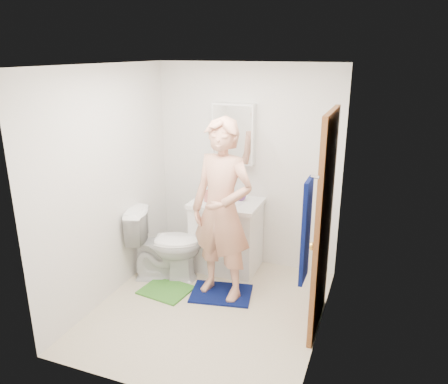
# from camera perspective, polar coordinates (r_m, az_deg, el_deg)

# --- Properties ---
(floor) EXTENTS (2.20, 2.40, 0.02)m
(floor) POSITION_cam_1_polar(r_m,az_deg,el_deg) (4.62, -2.00, -15.14)
(floor) COLOR beige
(floor) RESTS_ON ground
(ceiling) EXTENTS (2.20, 2.40, 0.02)m
(ceiling) POSITION_cam_1_polar(r_m,az_deg,el_deg) (3.87, -2.40, 16.42)
(ceiling) COLOR white
(ceiling) RESTS_ON ground
(wall_back) EXTENTS (2.20, 0.02, 2.40)m
(wall_back) POSITION_cam_1_polar(r_m,az_deg,el_deg) (5.17, 3.06, 3.27)
(wall_back) COLOR silver
(wall_back) RESTS_ON ground
(wall_front) EXTENTS (2.20, 0.02, 2.40)m
(wall_front) POSITION_cam_1_polar(r_m,az_deg,el_deg) (3.09, -11.03, -7.59)
(wall_front) COLOR silver
(wall_front) RESTS_ON ground
(wall_left) EXTENTS (0.02, 2.40, 2.40)m
(wall_left) POSITION_cam_1_polar(r_m,az_deg,el_deg) (4.61, -14.98, 0.82)
(wall_left) COLOR silver
(wall_left) RESTS_ON ground
(wall_right) EXTENTS (0.02, 2.40, 2.40)m
(wall_right) POSITION_cam_1_polar(r_m,az_deg,el_deg) (3.81, 13.38, -2.70)
(wall_right) COLOR silver
(wall_right) RESTS_ON ground
(vanity_cabinet) EXTENTS (0.75, 0.55, 0.80)m
(vanity_cabinet) POSITION_cam_1_polar(r_m,az_deg,el_deg) (5.22, 0.33, -5.88)
(vanity_cabinet) COLOR white
(vanity_cabinet) RESTS_ON floor
(countertop) EXTENTS (0.79, 0.59, 0.05)m
(countertop) POSITION_cam_1_polar(r_m,az_deg,el_deg) (5.06, 0.34, -1.48)
(countertop) COLOR white
(countertop) RESTS_ON vanity_cabinet
(sink_basin) EXTENTS (0.40, 0.40, 0.03)m
(sink_basin) POSITION_cam_1_polar(r_m,az_deg,el_deg) (5.06, 0.34, -1.32)
(sink_basin) COLOR white
(sink_basin) RESTS_ON countertop
(faucet) EXTENTS (0.03, 0.03, 0.12)m
(faucet) POSITION_cam_1_polar(r_m,az_deg,el_deg) (5.20, 1.04, 0.02)
(faucet) COLOR silver
(faucet) RESTS_ON countertop
(medicine_cabinet) EXTENTS (0.50, 0.12, 0.70)m
(medicine_cabinet) POSITION_cam_1_polar(r_m,az_deg,el_deg) (5.07, 1.26, 7.61)
(medicine_cabinet) COLOR white
(medicine_cabinet) RESTS_ON wall_back
(mirror_panel) EXTENTS (0.46, 0.01, 0.66)m
(mirror_panel) POSITION_cam_1_polar(r_m,az_deg,el_deg) (5.01, 1.02, 7.49)
(mirror_panel) COLOR white
(mirror_panel) RESTS_ON wall_back
(door) EXTENTS (0.05, 0.80, 2.05)m
(door) POSITION_cam_1_polar(r_m,az_deg,el_deg) (4.02, 12.87, -4.24)
(door) COLOR #945528
(door) RESTS_ON ground
(door_knob) EXTENTS (0.07, 0.07, 0.07)m
(door_knob) POSITION_cam_1_polar(r_m,az_deg,el_deg) (3.76, 11.45, -6.98)
(door_knob) COLOR gold
(door_knob) RESTS_ON door
(towel) EXTENTS (0.03, 0.24, 0.80)m
(towel) POSITION_cam_1_polar(r_m,az_deg,el_deg) (3.28, 10.65, -5.06)
(towel) COLOR #08124E
(towel) RESTS_ON wall_right
(towel_hook) EXTENTS (0.06, 0.02, 0.02)m
(towel_hook) POSITION_cam_1_polar(r_m,az_deg,el_deg) (3.14, 11.81, 1.93)
(towel_hook) COLOR silver
(towel_hook) RESTS_ON wall_right
(toilet) EXTENTS (0.92, 0.68, 0.83)m
(toilet) POSITION_cam_1_polar(r_m,az_deg,el_deg) (5.04, -7.68, -6.74)
(toilet) COLOR white
(toilet) RESTS_ON floor
(bath_mat) EXTENTS (0.72, 0.57, 0.02)m
(bath_mat) POSITION_cam_1_polar(r_m,az_deg,el_deg) (4.85, -0.36, -13.12)
(bath_mat) COLOR #08124E
(bath_mat) RESTS_ON floor
(green_rug) EXTENTS (0.57, 0.50, 0.02)m
(green_rug) POSITION_cam_1_polar(r_m,az_deg,el_deg) (4.95, -7.59, -12.57)
(green_rug) COLOR #41892D
(green_rug) RESTS_ON floor
(soap_dispenser) EXTENTS (0.12, 0.12, 0.20)m
(soap_dispenser) POSITION_cam_1_polar(r_m,az_deg,el_deg) (5.01, -1.91, -0.19)
(soap_dispenser) COLOR #C9695E
(soap_dispenser) RESTS_ON countertop
(toothbrush_cup) EXTENTS (0.12, 0.12, 0.10)m
(toothbrush_cup) POSITION_cam_1_polar(r_m,az_deg,el_deg) (5.07, 2.23, -0.59)
(toothbrush_cup) COLOR #6C3B83
(toothbrush_cup) RESTS_ON countertop
(man) EXTENTS (0.77, 0.58, 1.89)m
(man) POSITION_cam_1_polar(r_m,az_deg,el_deg) (4.43, -0.26, -2.47)
(man) COLOR tan
(man) RESTS_ON bath_mat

